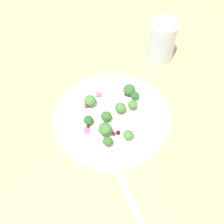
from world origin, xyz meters
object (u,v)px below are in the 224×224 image
Objects in this scene: fork at (127,193)px; plate at (112,117)px; broccoli_floret_0 at (129,90)px; broccoli_floret_2 at (88,120)px; broccoli_floret_1 at (90,101)px; water_glass at (162,41)px.

plate is at bearing 24.98° from fork.
broccoli_floret_2 is (-10.27, 6.48, -0.13)cm from broccoli_floret_0.
broccoli_floret_0 is 9.39cm from broccoli_floret_1.
broccoli_floret_0 is 0.18× the size of fork.
broccoli_floret_1 is at bearing 125.69° from broccoli_floret_0.
broccoli_floret_0 is at bearing -18.06° from plate.
broccoli_floret_1 reaches higher than fork.
plate is 5.83cm from broccoli_floret_2.
water_glass is (15.63, -4.44, 2.28)cm from broccoli_floret_0.
plate is 7.48cm from broccoli_floret_0.
broccoli_floret_1 is (1.35, 5.40, 2.38)cm from plate.
water_glass reaches higher than plate.
fork is (-12.31, -11.60, -2.59)cm from broccoli_floret_2.
water_glass is (38.21, 0.68, 5.00)cm from fork.
plate is 9.73× the size of broccoli_floret_1.
plate is 2.45× the size of water_glass.
water_glass is at bearing 1.02° from fork.
broccoli_floret_2 is at bearing -166.60° from broccoli_floret_1.
broccoli_floret_1 is (-5.48, 7.63, 0.27)cm from broccoli_floret_0.
broccoli_floret_2 is 17.11cm from fork.
plate is 12.38× the size of broccoli_floret_2.
broccoli_floret_1 reaches higher than broccoli_floret_0.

